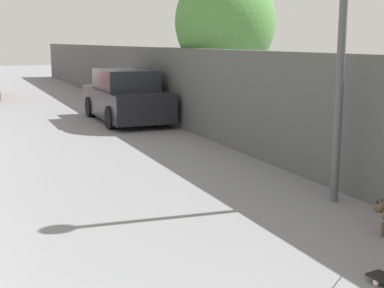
% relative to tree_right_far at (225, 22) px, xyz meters
% --- Properties ---
extents(ground_plane, '(80.00, 80.00, 0.00)m').
position_rel_tree_right_far_xyz_m(ground_plane, '(1.00, 4.57, -2.89)').
color(ground_plane, gray).
extents(fence_right, '(48.00, 0.30, 2.18)m').
position_rel_tree_right_far_xyz_m(fence_right, '(-1.00, 1.40, -1.80)').
color(fence_right, '#4C4C4C').
rests_on(fence_right, ground).
extents(tree_right_far, '(2.86, 2.86, 4.43)m').
position_rel_tree_right_far_xyz_m(tree_right_far, '(0.00, 0.00, 0.00)').
color(tree_right_far, brown).
rests_on(tree_right_far, ground).
extents(car_near, '(4.22, 1.80, 1.54)m').
position_rel_tree_right_far_xyz_m(car_near, '(1.48, 2.55, -2.18)').
color(car_near, black).
rests_on(car_near, ground).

